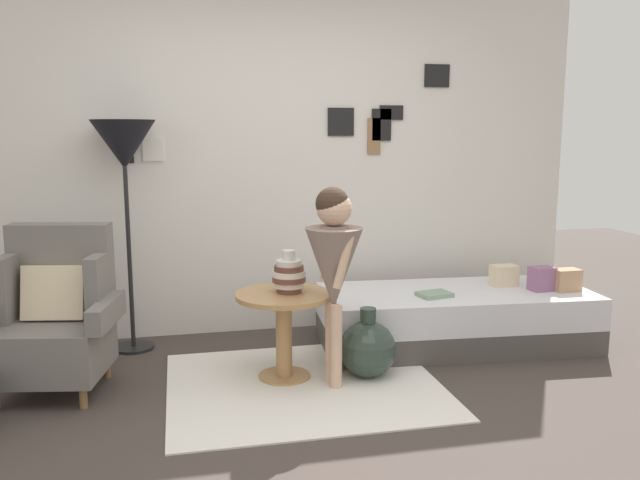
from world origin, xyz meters
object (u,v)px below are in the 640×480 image
object	(u,v)px
demijohn_near	(368,348)
person_child	(334,259)
daybed	(455,318)
book_on_daybed	(434,294)
floor_lamp	(124,152)
vase_striped	(289,275)
side_table	(284,317)
armchair	(55,317)

from	to	relation	value
demijohn_near	person_child	bearing A→B (deg)	-158.84
daybed	book_on_daybed	size ratio (longest dim) A/B	8.87
daybed	floor_lamp	size ratio (longest dim) A/B	1.23
vase_striped	daybed	bearing A→B (deg)	15.30
daybed	side_table	size ratio (longest dim) A/B	3.32
book_on_daybed	floor_lamp	bearing A→B (deg)	165.13
side_table	demijohn_near	distance (m)	0.56
book_on_daybed	demijohn_near	distance (m)	0.70
book_on_daybed	person_child	bearing A→B (deg)	-152.78
vase_striped	floor_lamp	distance (m)	1.44
side_table	person_child	xyz separation A→B (m)	(0.27, -0.18, 0.38)
floor_lamp	book_on_daybed	xyz separation A→B (m)	(2.03, -0.54, -0.97)
daybed	demijohn_near	distance (m)	0.91
daybed	person_child	size ratio (longest dim) A/B	1.62
armchair	side_table	distance (m)	1.35
daybed	book_on_daybed	distance (m)	0.33
daybed	demijohn_near	size ratio (longest dim) A/B	4.42
vase_striped	demijohn_near	world-z (taller)	vase_striped
vase_striped	person_child	xyz separation A→B (m)	(0.23, -0.20, 0.13)
floor_lamp	armchair	bearing A→B (deg)	-121.63
floor_lamp	daybed	bearing A→B (deg)	-10.51
daybed	side_table	distance (m)	1.36
person_child	demijohn_near	world-z (taller)	person_child
side_table	demijohn_near	xyz separation A→B (m)	(0.51, -0.09, -0.21)
armchair	book_on_daybed	size ratio (longest dim) A/B	4.41
armchair	daybed	distance (m)	2.66
person_child	floor_lamp	bearing A→B (deg)	141.81
armchair	floor_lamp	bearing A→B (deg)	58.37
daybed	book_on_daybed	xyz separation A→B (m)	(-0.22, -0.12, 0.22)
person_child	book_on_daybed	distance (m)	0.98
side_table	floor_lamp	bearing A→B (deg)	140.65
floor_lamp	book_on_daybed	world-z (taller)	floor_lamp
side_table	book_on_daybed	bearing A→B (deg)	12.38
side_table	person_child	size ratio (longest dim) A/B	0.49
armchair	person_child	xyz separation A→B (m)	(1.61, -0.32, 0.34)
armchair	side_table	xyz separation A→B (m)	(1.34, -0.14, -0.05)
side_table	demijohn_near	bearing A→B (deg)	-9.63
daybed	vase_striped	size ratio (longest dim) A/B	7.50
armchair	book_on_daybed	distance (m)	2.43
vase_striped	floor_lamp	size ratio (longest dim) A/B	0.16
daybed	vase_striped	distance (m)	1.38
person_child	daybed	bearing A→B (deg)	27.74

